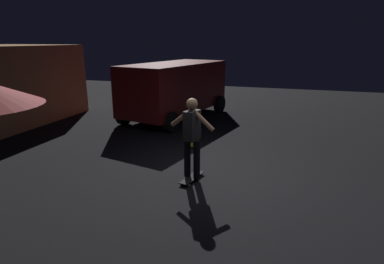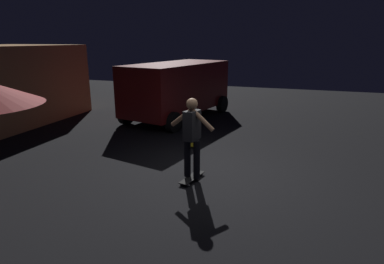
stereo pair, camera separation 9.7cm
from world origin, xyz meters
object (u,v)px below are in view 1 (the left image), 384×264
parked_van (175,87)px  skateboard_spare (192,142)px  skateboard_ridden (192,178)px  skater (192,133)px

parked_van → skateboard_spare: parked_van is taller
skateboard_ridden → skater: size_ratio=0.48×
parked_van → skateboard_ridden: bearing=-156.0°
skateboard_ridden → skateboard_spare: 2.42m
parked_van → skater: 5.70m
skateboard_spare → parked_van: bearing=28.4°
skateboard_spare → skater: size_ratio=0.48×
skateboard_ridden → skater: skater is taller
skateboard_spare → skater: (-2.30, -0.74, 0.98)m
parked_van → skater: size_ratio=2.94×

